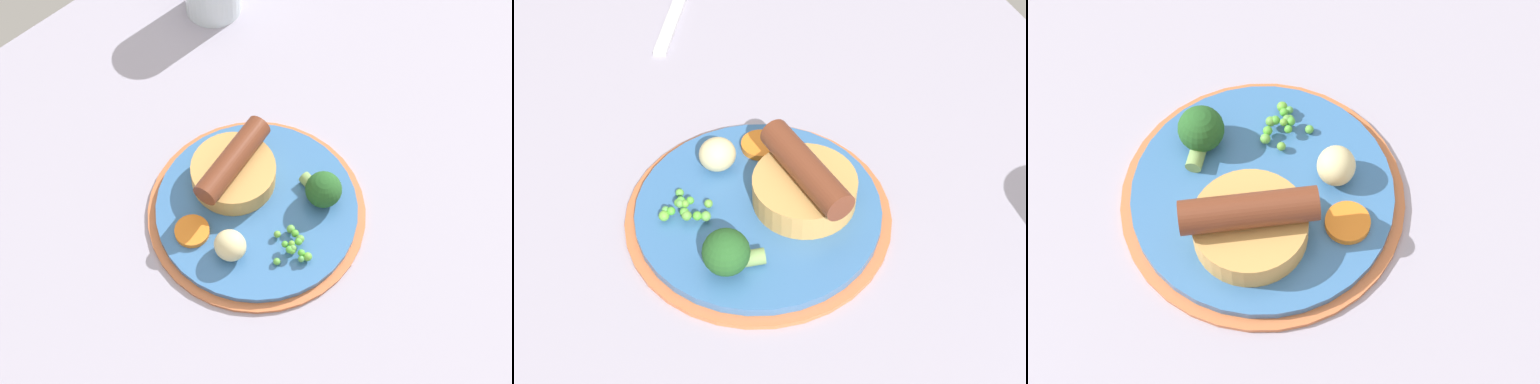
{
  "view_description": "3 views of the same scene",
  "coord_description": "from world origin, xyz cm",
  "views": [
    {
      "loc": [
        31.56,
        31.48,
        75.62
      ],
      "look_at": [
        1.68,
        1.85,
        5.62
      ],
      "focal_mm": 50.0,
      "sensor_mm": 36.0,
      "label": 1
    },
    {
      "loc": [
        -40.61,
        15.76,
        54.64
      ],
      "look_at": [
        1.68,
        1.74,
        6.8
      ],
      "focal_mm": 50.0,
      "sensor_mm": 36.0,
      "label": 2
    },
    {
      "loc": [
        7.57,
        -35.31,
        69.5
      ],
      "look_at": [
        4.38,
        1.58,
        6.47
      ],
      "focal_mm": 60.0,
      "sensor_mm": 36.0,
      "label": 3
    }
  ],
  "objects": [
    {
      "name": "dining_table",
      "position": [
        0.0,
        0.0,
        1.5
      ],
      "size": [
        110.0,
        80.0,
        3.0
      ],
      "primitive_type": "cube",
      "color": "#9E99AD",
      "rests_on": "ground"
    },
    {
      "name": "potato_chunk_1",
      "position": [
        8.7,
        4.85,
        6.11
      ],
      "size": [
        3.48,
        3.72,
        3.42
      ],
      "primitive_type": "ellipsoid",
      "rotation": [
        0.0,
        0.0,
        4.73
      ],
      "color": "beige",
      "rests_on": "dinner_plate"
    },
    {
      "name": "pea_pile",
      "position": [
        3.47,
        9.51,
        5.31
      ],
      "size": [
        4.79,
        5.22,
        1.68
      ],
      "color": "#5EA048",
      "rests_on": "dinner_plate"
    },
    {
      "name": "carrot_slice_3",
      "position": [
        10.02,
        -0.13,
        4.76
      ],
      "size": [
        4.12,
        4.12,
        0.71
      ],
      "primitive_type": "cylinder",
      "rotation": [
        0.0,
        0.0,
        1.53
      ],
      "color": "orange",
      "rests_on": "dinner_plate"
    },
    {
      "name": "dinner_plate",
      "position": [
        2.39,
        2.68,
        3.57
      ],
      "size": [
        25.42,
        25.42,
        1.4
      ],
      "color": "#CC6B3D",
      "rests_on": "dining_table"
    },
    {
      "name": "sausage_pudding",
      "position": [
        1.8,
        -1.72,
        6.59
      ],
      "size": [
        11.82,
        9.87,
        5.75
      ],
      "rotation": [
        0.0,
        0.0,
        3.36
      ],
      "color": "tan",
      "rests_on": "dinner_plate"
    },
    {
      "name": "broccoli_floret_near",
      "position": [
        -3.59,
        7.32,
        6.43
      ],
      "size": [
        4.22,
        5.54,
        4.22
      ],
      "rotation": [
        0.0,
        0.0,
        1.46
      ],
      "color": "#235623",
      "rests_on": "dinner_plate"
    }
  ]
}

